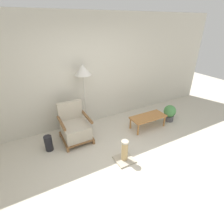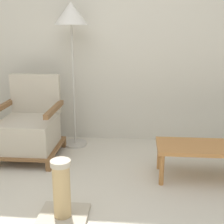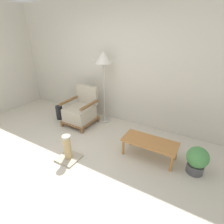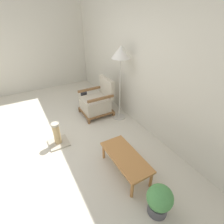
{
  "view_description": "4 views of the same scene",
  "coord_description": "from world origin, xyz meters",
  "views": [
    {
      "loc": [
        -1.49,
        -1.85,
        2.48
      ],
      "look_at": [
        0.28,
        1.4,
        0.55
      ],
      "focal_mm": 28.0,
      "sensor_mm": 36.0,
      "label": 1
    },
    {
      "loc": [
        0.53,
        -1.61,
        1.37
      ],
      "look_at": [
        0.28,
        1.4,
        0.55
      ],
      "focal_mm": 50.0,
      "sensor_mm": 36.0,
      "label": 2
    },
    {
      "loc": [
        1.86,
        -1.34,
        2.04
      ],
      "look_at": [
        0.28,
        1.4,
        0.55
      ],
      "focal_mm": 28.0,
      "sensor_mm": 36.0,
      "label": 3
    },
    {
      "loc": [
        2.75,
        -0.0,
        2.28
      ],
      "look_at": [
        0.28,
        1.4,
        0.55
      ],
      "focal_mm": 28.0,
      "sensor_mm": 36.0,
      "label": 4
    }
  ],
  "objects": [
    {
      "name": "armchair",
      "position": [
        -0.63,
        1.5,
        0.32
      ],
      "size": [
        0.64,
        0.69,
        0.87
      ],
      "color": "brown",
      "rests_on": "ground_plane"
    },
    {
      "name": "floor_lamp",
      "position": [
        -0.21,
        1.88,
        1.42
      ],
      "size": [
        0.38,
        0.38,
        1.64
      ],
      "color": "#B7B2A8",
      "rests_on": "ground_plane"
    },
    {
      "name": "scratching_post",
      "position": [
        -0.0,
        0.37,
        0.17
      ],
      "size": [
        0.36,
        0.36,
        0.47
      ],
      "color": "#B2A893",
      "rests_on": "ground_plane"
    },
    {
      "name": "coffee_table",
      "position": [
        1.18,
        1.13,
        0.29
      ],
      "size": [
        0.92,
        0.41,
        0.33
      ],
      "color": "#B2753D",
      "rests_on": "ground_plane"
    },
    {
      "name": "wall_back",
      "position": [
        0.0,
        2.17,
        1.35
      ],
      "size": [
        8.0,
        0.06,
        2.7
      ],
      "color": "beige",
      "rests_on": "ground_plane"
    }
  ]
}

